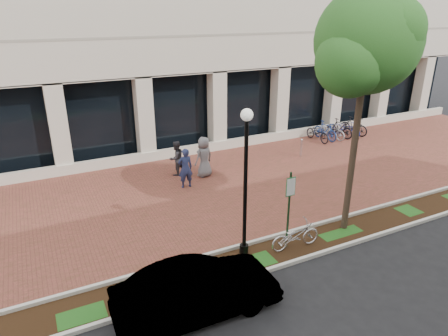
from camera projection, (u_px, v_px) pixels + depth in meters
name	position (u px, v px, depth m)	size (l,w,h in m)	color
ground	(224.00, 187.00, 17.37)	(120.00, 120.00, 0.00)	black
brick_plaza	(224.00, 187.00, 17.37)	(40.00, 9.00, 0.01)	brown
planting_strip	(296.00, 246.00, 13.01)	(40.00, 1.50, 0.01)	black
curb_plaza_side	(283.00, 234.00, 13.61)	(40.00, 0.12, 0.12)	beige
curb_street_side	(310.00, 257.00, 12.36)	(40.00, 0.12, 0.12)	beige
parking_sign	(289.00, 201.00, 12.38)	(0.34, 0.07, 2.62)	#14381D
lamppost	(246.00, 177.00, 11.69)	(0.36, 0.36, 4.67)	black
street_tree	(367.00, 48.00, 11.89)	(3.80, 3.16, 7.91)	#423126
locked_bicycle	(295.00, 236.00, 12.77)	(0.60, 1.73, 0.91)	silver
pedestrian_left	(185.00, 168.00, 17.01)	(0.64, 0.42, 1.76)	#1E264C
pedestrian_mid	(176.00, 158.00, 18.34)	(0.79, 0.62, 1.63)	#2E2D33
pedestrian_right	(204.00, 157.00, 18.12)	(0.92, 0.60, 1.88)	slate
bollard	(301.00, 148.00, 20.72)	(0.12, 0.12, 0.98)	silver
bike_rack_cluster	(336.00, 129.00, 23.75)	(3.61, 2.00, 1.11)	black
sedan_near_curb	(197.00, 291.00, 9.91)	(1.46, 4.17, 1.37)	silver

